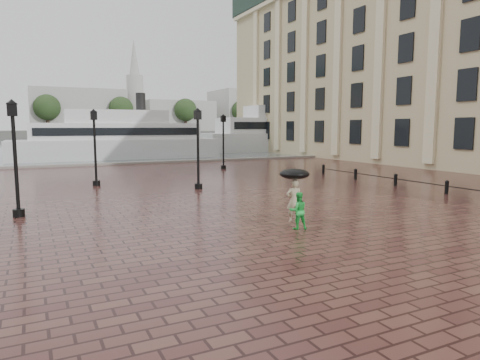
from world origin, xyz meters
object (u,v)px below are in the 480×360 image
at_px(adult_pedestrian, 294,201).
at_px(child_pedestrian, 298,211).
at_px(street_lamps, 103,147).
at_px(ferry_far, 290,132).
at_px(ferry_near, 118,139).

relative_size(adult_pedestrian, child_pedestrian, 1.23).
bearing_deg(adult_pedestrian, street_lamps, -49.87).
distance_m(street_lamps, ferry_far, 41.77).
xyz_separation_m(street_lamps, child_pedestrian, (4.28, -14.12, -1.68)).
height_order(street_lamps, ferry_far, ferry_far).
distance_m(adult_pedestrian, child_pedestrian, 1.13).
height_order(street_lamps, adult_pedestrian, street_lamps).
distance_m(child_pedestrian, ferry_near, 36.37).
bearing_deg(ferry_far, ferry_near, -166.04).
relative_size(adult_pedestrian, ferry_near, 0.07).
xyz_separation_m(adult_pedestrian, ferry_far, (26.23, 41.10, 1.87)).
height_order(street_lamps, ferry_near, ferry_near).
bearing_deg(ferry_far, street_lamps, -136.43).
relative_size(street_lamps, ferry_far, 0.79).
bearing_deg(street_lamps, child_pedestrian, -73.13).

